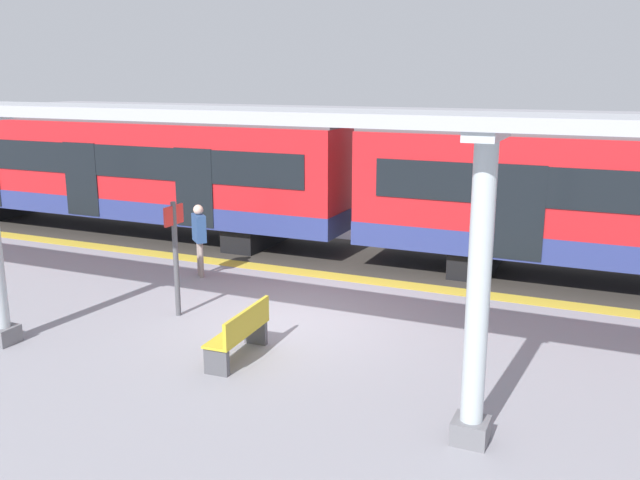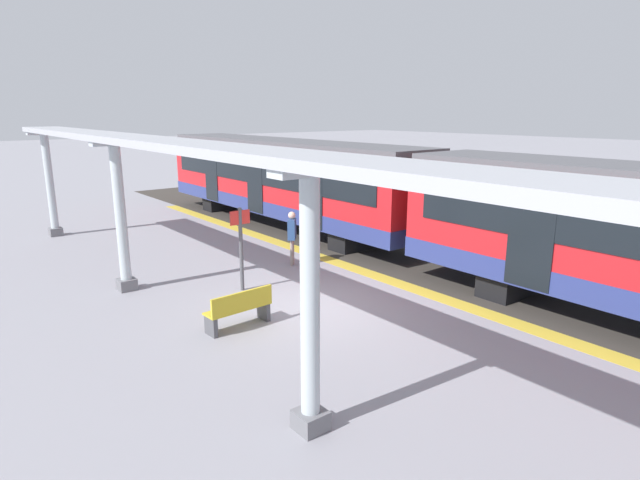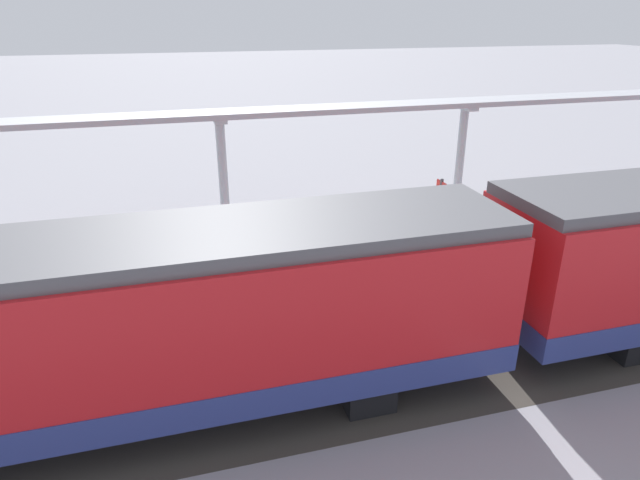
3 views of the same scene
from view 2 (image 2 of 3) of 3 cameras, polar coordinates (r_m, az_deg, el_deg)
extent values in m
plane|color=gray|center=(12.65, -1.56, -7.40)|extent=(176.00, 176.00, 0.00)
cube|color=gold|center=(14.60, 8.20, -4.58)|extent=(0.54, 30.58, 0.01)
cube|color=#38332D|center=(15.95, 12.84, -3.20)|extent=(3.20, 42.58, 0.01)
cube|color=red|center=(21.47, -4.11, 6.74)|extent=(2.60, 14.74, 2.60)
cube|color=navy|center=(21.62, -4.06, 4.04)|extent=(2.63, 14.76, 0.55)
cube|color=#515156|center=(21.34, -4.18, 10.52)|extent=(2.39, 14.74, 0.24)
cube|color=black|center=(20.72, -7.14, 7.28)|extent=(0.03, 13.56, 0.84)
cube|color=black|center=(23.99, -11.74, 6.63)|extent=(0.04, 1.10, 2.00)
cube|color=black|center=(20.79, -7.11, 5.74)|extent=(0.04, 1.10, 2.00)
cube|color=black|center=(17.78, -0.87, 4.48)|extent=(0.04, 1.10, 2.00)
cube|color=black|center=(18.12, 4.44, 0.19)|extent=(2.21, 0.90, 0.64)
cube|color=black|center=(25.70, -10.02, 4.08)|extent=(2.21, 0.90, 0.64)
cube|color=black|center=(12.57, 21.88, -0.47)|extent=(0.04, 1.10, 2.00)
cube|color=black|center=(14.53, 20.50, -4.13)|extent=(2.21, 0.90, 0.64)
cube|color=slate|center=(22.20, -26.83, 0.82)|extent=(0.44, 0.44, 0.30)
cylinder|color=#B3BEC3|center=(21.90, -27.36, 5.61)|extent=(0.28, 0.28, 3.46)
cube|color=#B3BEC3|center=(21.77, -27.89, 10.26)|extent=(1.10, 0.36, 0.12)
cube|color=slate|center=(14.74, -20.29, -4.54)|extent=(0.44, 0.44, 0.30)
cylinder|color=#B3BEC3|center=(14.29, -20.91, 2.63)|extent=(0.28, 0.28, 3.46)
cube|color=#B3BEC3|center=(14.08, -21.54, 9.78)|extent=(1.10, 0.36, 0.12)
cube|color=slate|center=(8.17, -1.03, -19.02)|extent=(0.44, 0.44, 0.30)
cylinder|color=#B3BEC3|center=(7.32, -1.10, -6.57)|extent=(0.28, 0.28, 3.46)
cube|color=#B3BEC3|center=(6.90, -1.17, 7.48)|extent=(1.10, 0.36, 0.12)
cube|color=#A8AAB2|center=(10.28, -14.74, 9.91)|extent=(1.20, 24.75, 0.16)
cube|color=gold|center=(11.56, -8.93, -7.33)|extent=(1.52, 0.52, 0.04)
cube|color=gold|center=(11.33, -8.45, -6.56)|extent=(1.50, 0.14, 0.40)
cube|color=#4C4C51|center=(11.33, -11.78, -9.16)|extent=(0.12, 0.40, 0.42)
cube|color=#4C4C51|center=(11.99, -6.17, -7.63)|extent=(0.12, 0.40, 0.42)
cylinder|color=#4C4C51|center=(13.70, -8.59, -1.04)|extent=(0.10, 0.10, 2.20)
cube|color=red|center=(13.50, -8.72, 2.44)|extent=(0.56, 0.04, 0.36)
cylinder|color=gray|center=(15.91, -3.08, -1.38)|extent=(0.11, 0.11, 0.82)
cylinder|color=gray|center=(16.07, -3.01, -1.23)|extent=(0.11, 0.11, 0.82)
cube|color=navy|center=(15.81, -3.08, 1.21)|extent=(0.48, 0.50, 0.62)
sphere|color=beige|center=(15.73, -3.10, 2.70)|extent=(0.22, 0.22, 0.22)
camera|label=1|loc=(5.45, -80.43, 0.86)|focal=38.36mm
camera|label=3|loc=(20.91, 42.56, 16.33)|focal=30.93mm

